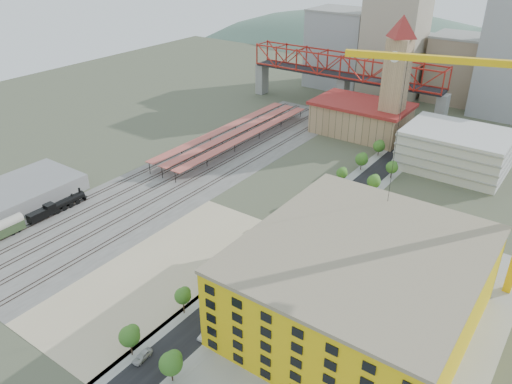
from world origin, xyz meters
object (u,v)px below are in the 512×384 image
Objects in this scene: locomotive at (59,206)px; site_trailer_c at (278,254)px; site_trailer_d at (280,252)px; clock_tower at (397,69)px; construction_building at (360,285)px; car_0 at (142,356)px; site_trailer_b at (241,285)px; site_trailer_a at (222,302)px.

site_trailer_c is (66.00, 17.87, -0.44)m from locomotive.
site_trailer_c is 0.75m from site_trailer_d.
construction_building is at bearing -71.22° from clock_tower.
site_trailer_c reaches higher than car_0.
construction_building is (34.00, -99.99, -19.29)m from clock_tower.
construction_building is 5.04× the size of site_trailer_b.
site_trailer_d is (0.00, 23.48, -0.04)m from site_trailer_a.
site_trailer_b is 28.32m from car_0.
clock_tower is 5.05× the size of site_trailer_a.
locomotive is 68.08m from car_0.
site_trailer_a is 0.99× the size of site_trailer_c.
site_trailer_d is at bearing 159.21° from construction_building.
clock_tower reaches higher than car_0.
car_0 is at bearing -22.26° from locomotive.
site_trailer_a is 2.27× the size of car_0.
site_trailer_a is 7.24m from site_trailer_b.
site_trailer_a is at bearing -101.21° from site_trailer_d.
site_trailer_a reaches higher than car_0.
site_trailer_b is 2.22× the size of car_0.
site_trailer_a is 21.14m from car_0.
car_0 is (-29.00, -34.53, -8.64)m from construction_building.
locomotive is at bearing 164.92° from site_trailer_b.
clock_tower reaches higher than site_trailer_b.
site_trailer_d is at bearing 71.00° from site_trailer_c.
site_trailer_b is (0.00, 7.24, -0.03)m from site_trailer_a.
clock_tower is at bearing 108.78° from construction_building.
car_0 is at bearing -105.07° from site_trailer_d.
clock_tower is 117.11m from site_trailer_a.
site_trailer_a is (66.00, -4.87, -0.45)m from locomotive.
construction_building reaches higher than site_trailer_c.
construction_building is 92.72m from locomotive.
site_trailer_d is (-26.00, 9.87, -8.04)m from construction_building.
construction_building is 4.87× the size of site_trailer_c.
clock_tower is 5.21× the size of site_trailer_d.
site_trailer_b is at bearing 79.66° from car_0.
site_trailer_a is at bearing -152.36° from construction_building.
locomotive is 2.00× the size of site_trailer_d.
site_trailer_b is at bearing 2.06° from locomotive.
locomotive is 66.18m from site_trailer_a.
locomotive is 1.94× the size of site_trailer_a.
locomotive is 4.40× the size of car_0.
site_trailer_d is 2.20× the size of car_0.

